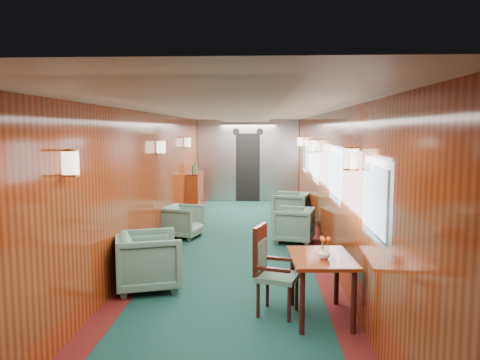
% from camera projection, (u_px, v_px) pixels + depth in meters
% --- Properties ---
extents(room, '(12.00, 12.10, 2.40)m').
position_uv_depth(room, '(237.00, 158.00, 7.87)').
color(room, '#0D322A').
rests_on(room, ground).
extents(bulkhead, '(2.98, 0.17, 2.39)m').
position_uv_depth(bulkhead, '(248.00, 161.00, 13.79)').
color(bulkhead, '#A2A4A9').
rests_on(bulkhead, ground).
extents(windows_right, '(0.02, 8.60, 0.80)m').
position_uv_depth(windows_right, '(324.00, 168.00, 8.07)').
color(windows_right, silver).
rests_on(windows_right, ground).
extents(wall_sconces, '(2.97, 7.97, 0.25)m').
position_uv_depth(wall_sconces, '(239.00, 148.00, 8.42)').
color(wall_sconces, beige).
rests_on(wall_sconces, ground).
extents(dining_table, '(0.72, 0.99, 0.72)m').
position_uv_depth(dining_table, '(321.00, 266.00, 5.19)').
color(dining_table, maroon).
rests_on(dining_table, ground).
extents(side_chair, '(0.56, 0.58, 1.02)m').
position_uv_depth(side_chair, '(270.00, 266.00, 5.36)').
color(side_chair, '#1E463C').
rests_on(side_chair, ground).
extents(credenza, '(0.35, 1.12, 1.28)m').
position_uv_depth(credenza, '(195.00, 191.00, 12.19)').
color(credenza, maroon).
rests_on(credenza, ground).
extents(flower_vase, '(0.17, 0.17, 0.14)m').
position_uv_depth(flower_vase, '(324.00, 253.00, 5.06)').
color(flower_vase, silver).
rests_on(flower_vase, dining_table).
extents(armchair_left_near, '(1.04, 1.03, 0.76)m').
position_uv_depth(armchair_left_near, '(148.00, 261.00, 6.20)').
color(armchair_left_near, '#1E463C').
rests_on(armchair_left_near, ground).
extents(armchair_left_far, '(0.85, 0.84, 0.64)m').
position_uv_depth(armchair_left_far, '(183.00, 221.00, 9.16)').
color(armchair_left_far, '#1E463C').
rests_on(armchair_left_far, ground).
extents(armchair_right_near, '(0.87, 0.85, 0.66)m').
position_uv_depth(armchair_right_near, '(293.00, 225.00, 8.78)').
color(armchair_right_near, '#1E463C').
rests_on(armchair_right_near, ground).
extents(armchair_right_far, '(0.92, 0.91, 0.69)m').
position_uv_depth(armchair_right_far, '(291.00, 208.00, 10.61)').
color(armchair_right_far, '#1E463C').
rests_on(armchair_right_far, ground).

